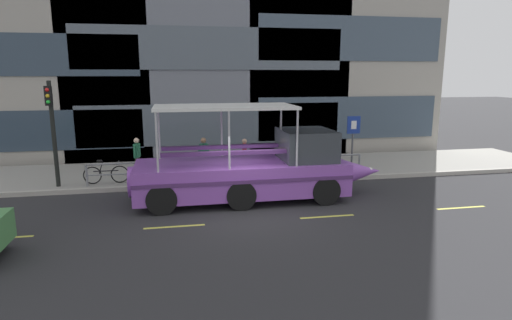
# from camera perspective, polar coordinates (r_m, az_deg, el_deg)

# --- Properties ---
(ground_plane) EXTENTS (120.00, 120.00, 0.00)m
(ground_plane) POSITION_cam_1_polar(r_m,az_deg,el_deg) (14.36, -1.25, -6.64)
(ground_plane) COLOR #2B2B2D
(sidewalk) EXTENTS (32.00, 4.80, 0.18)m
(sidewalk) POSITION_cam_1_polar(r_m,az_deg,el_deg) (19.68, -3.99, -1.36)
(sidewalk) COLOR #99968E
(sidewalk) RESTS_ON ground_plane
(curb_edge) EXTENTS (32.00, 0.18, 0.18)m
(curb_edge) POSITION_cam_1_polar(r_m,az_deg,el_deg) (17.28, -2.99, -3.18)
(curb_edge) COLOR #B2ADA3
(curb_edge) RESTS_ON ground_plane
(lane_centreline) EXTENTS (25.80, 0.12, 0.01)m
(lane_centreline) POSITION_cam_1_polar(r_m,az_deg,el_deg) (13.22, -0.35, -8.26)
(lane_centreline) COLOR #DBD64C
(lane_centreline) RESTS_ON ground_plane
(curb_guardrail) EXTENTS (11.37, 0.09, 0.89)m
(curb_guardrail) POSITION_cam_1_polar(r_m,az_deg,el_deg) (17.44, -3.38, -0.74)
(curb_guardrail) COLOR gray
(curb_guardrail) RESTS_ON sidewalk
(traffic_light_pole) EXTENTS (0.24, 0.46, 4.05)m
(traffic_light_pole) POSITION_cam_1_polar(r_m,az_deg,el_deg) (17.73, -25.75, 4.43)
(traffic_light_pole) COLOR black
(traffic_light_pole) RESTS_ON sidewalk
(parking_sign) EXTENTS (0.60, 0.12, 2.49)m
(parking_sign) POSITION_cam_1_polar(r_m,az_deg,el_deg) (19.03, 12.93, 3.39)
(parking_sign) COLOR #4C4F54
(parking_sign) RESTS_ON sidewalk
(leaned_bicycle) EXTENTS (1.74, 0.46, 0.96)m
(leaned_bicycle) POSITION_cam_1_polar(r_m,az_deg,el_deg) (17.87, -19.53, -1.81)
(leaned_bicycle) COLOR black
(leaned_bicycle) RESTS_ON sidewalk
(duck_tour_boat) EXTENTS (9.27, 2.62, 3.41)m
(duck_tour_boat) POSITION_cam_1_polar(r_m,az_deg,el_deg) (15.25, -0.04, -1.35)
(duck_tour_boat) COLOR purple
(duck_tour_boat) RESTS_ON ground_plane
(pedestrian_near_bow) EXTENTS (0.46, 0.30, 1.72)m
(pedestrian_near_bow) POSITION_cam_1_polar(r_m,az_deg,el_deg) (18.92, 6.77, 1.54)
(pedestrian_near_bow) COLOR black
(pedestrian_near_bow) RESTS_ON sidewalk
(pedestrian_mid_left) EXTENTS (0.24, 0.44, 1.58)m
(pedestrian_mid_left) POSITION_cam_1_polar(r_m,az_deg,el_deg) (18.16, -1.55, 0.93)
(pedestrian_mid_left) COLOR black
(pedestrian_mid_left) RESTS_ON sidewalk
(pedestrian_mid_right) EXTENTS (0.48, 0.24, 1.68)m
(pedestrian_mid_right) POSITION_cam_1_polar(r_m,az_deg,el_deg) (17.91, -7.05, 0.89)
(pedestrian_mid_right) COLOR #47423D
(pedestrian_mid_right) RESTS_ON sidewalk
(pedestrian_near_stern) EXTENTS (0.28, 0.45, 1.65)m
(pedestrian_near_stern) POSITION_cam_1_polar(r_m,az_deg,el_deg) (18.63, -15.72, 0.89)
(pedestrian_near_stern) COLOR #47423D
(pedestrian_near_stern) RESTS_ON sidewalk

